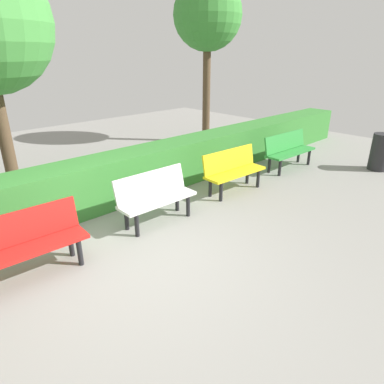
{
  "coord_description": "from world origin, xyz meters",
  "views": [
    {
      "loc": [
        2.16,
        3.36,
        2.7
      ],
      "look_at": [
        -1.39,
        -0.38,
        0.55
      ],
      "focal_mm": 31.64,
      "sensor_mm": 36.0,
      "label": 1
    }
  ],
  "objects_px": {
    "bench_red": "(19,244)",
    "bench_yellow": "(233,169)",
    "bench_white": "(155,195)",
    "trash_bin": "(380,152)",
    "tree_near": "(208,16)",
    "bench_green": "(288,149)"
  },
  "relations": [
    {
      "from": "bench_red",
      "to": "trash_bin",
      "type": "bearing_deg",
      "value": 171.64
    },
    {
      "from": "tree_near",
      "to": "trash_bin",
      "type": "relative_size",
      "value": 5.23
    },
    {
      "from": "bench_white",
      "to": "trash_bin",
      "type": "distance_m",
      "value": 5.87
    },
    {
      "from": "bench_yellow",
      "to": "trash_bin",
      "type": "height_order",
      "value": "trash_bin"
    },
    {
      "from": "trash_bin",
      "to": "bench_green",
      "type": "bearing_deg",
      "value": -46.97
    },
    {
      "from": "bench_green",
      "to": "bench_red",
      "type": "distance_m",
      "value": 6.34
    },
    {
      "from": "bench_green",
      "to": "bench_white",
      "type": "bearing_deg",
      "value": 2.51
    },
    {
      "from": "bench_yellow",
      "to": "tree_near",
      "type": "bearing_deg",
      "value": -125.36
    },
    {
      "from": "bench_yellow",
      "to": "bench_red",
      "type": "distance_m",
      "value": 4.19
    },
    {
      "from": "tree_near",
      "to": "trash_bin",
      "type": "height_order",
      "value": "tree_near"
    },
    {
      "from": "bench_green",
      "to": "bench_red",
      "type": "height_order",
      "value": "bench_red"
    },
    {
      "from": "bench_yellow",
      "to": "tree_near",
      "type": "height_order",
      "value": "tree_near"
    },
    {
      "from": "bench_green",
      "to": "bench_yellow",
      "type": "relative_size",
      "value": 1.09
    },
    {
      "from": "bench_red",
      "to": "bench_yellow",
      "type": "bearing_deg",
      "value": -176.61
    },
    {
      "from": "bench_white",
      "to": "bench_red",
      "type": "xyz_separation_m",
      "value": [
        2.19,
        0.07,
        0.01
      ]
    },
    {
      "from": "bench_green",
      "to": "bench_yellow",
      "type": "bearing_deg",
      "value": 3.05
    },
    {
      "from": "tree_near",
      "to": "bench_yellow",
      "type": "bearing_deg",
      "value": 51.85
    },
    {
      "from": "bench_green",
      "to": "trash_bin",
      "type": "relative_size",
      "value": 1.77
    },
    {
      "from": "bench_yellow",
      "to": "bench_red",
      "type": "xyz_separation_m",
      "value": [
        4.19,
        0.06,
        0.0
      ]
    },
    {
      "from": "bench_yellow",
      "to": "bench_red",
      "type": "height_order",
      "value": "same"
    },
    {
      "from": "bench_green",
      "to": "bench_yellow",
      "type": "distance_m",
      "value": 2.15
    },
    {
      "from": "bench_green",
      "to": "trash_bin",
      "type": "height_order",
      "value": "trash_bin"
    }
  ]
}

